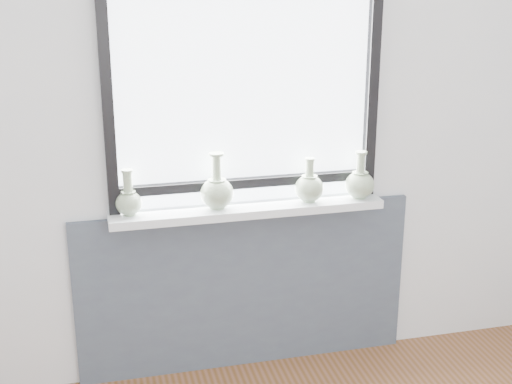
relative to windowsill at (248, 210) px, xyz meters
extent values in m
cube|color=silver|center=(0.00, 0.10, 0.42)|extent=(3.60, 0.02, 2.60)
cube|color=#45515D|center=(0.00, 0.07, -0.45)|extent=(1.70, 0.03, 0.86)
cube|color=silver|center=(0.00, 0.00, 0.00)|extent=(1.32, 0.18, 0.04)
cube|color=black|center=(-0.62, 0.05, 0.55)|extent=(0.05, 0.06, 1.05)
cube|color=black|center=(0.62, 0.05, 0.55)|extent=(0.05, 0.06, 1.05)
cube|color=black|center=(0.00, 0.05, 0.12)|extent=(1.20, 0.05, 0.04)
cube|color=white|center=(0.00, 0.08, 0.52)|extent=(1.20, 0.01, 1.00)
cylinder|color=#9BB28E|center=(-0.56, 0.01, 0.02)|extent=(0.05, 0.05, 0.01)
ellipsoid|color=#9BB28E|center=(-0.56, 0.01, 0.08)|extent=(0.12, 0.12, 0.11)
cone|color=#9BB28E|center=(-0.56, 0.01, 0.12)|extent=(0.07, 0.07, 0.03)
cylinder|color=#9BB28E|center=(-0.56, 0.01, 0.17)|extent=(0.04, 0.04, 0.11)
cylinder|color=#9BB28E|center=(-0.56, 0.01, 0.23)|extent=(0.05, 0.05, 0.01)
cylinder|color=#9BB28E|center=(-0.15, 0.00, 0.02)|extent=(0.07, 0.07, 0.01)
ellipsoid|color=#9BB28E|center=(-0.15, 0.00, 0.09)|extent=(0.16, 0.16, 0.15)
cone|color=#9BB28E|center=(-0.15, 0.00, 0.15)|extent=(0.09, 0.09, 0.03)
cylinder|color=#9BB28E|center=(-0.15, 0.00, 0.21)|extent=(0.04, 0.04, 0.14)
cylinder|color=#9BB28E|center=(-0.15, 0.00, 0.28)|extent=(0.07, 0.07, 0.01)
cylinder|color=#9BB28E|center=(0.30, -0.01, 0.02)|extent=(0.06, 0.06, 0.01)
ellipsoid|color=#9BB28E|center=(0.30, -0.01, 0.09)|extent=(0.14, 0.14, 0.13)
cone|color=#9BB28E|center=(0.30, -0.01, 0.13)|extent=(0.08, 0.08, 0.03)
cylinder|color=#9BB28E|center=(0.30, -0.01, 0.18)|extent=(0.04, 0.04, 0.10)
cylinder|color=#9BB28E|center=(0.30, -0.01, 0.23)|extent=(0.05, 0.05, 0.01)
cylinder|color=#9BB28E|center=(0.56, -0.02, 0.02)|extent=(0.06, 0.06, 0.01)
ellipsoid|color=#9BB28E|center=(0.56, -0.02, 0.09)|extent=(0.14, 0.14, 0.13)
cone|color=#9BB28E|center=(0.56, -0.02, 0.14)|extent=(0.08, 0.08, 0.03)
cylinder|color=#9BB28E|center=(0.56, -0.02, 0.19)|extent=(0.04, 0.04, 0.11)
cylinder|color=#9BB28E|center=(0.56, -0.02, 0.25)|extent=(0.06, 0.06, 0.01)
camera|label=1|loc=(-0.73, -3.13, 1.15)|focal=50.00mm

